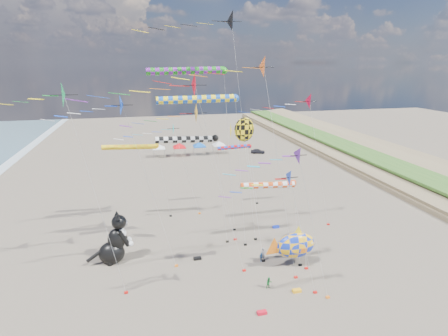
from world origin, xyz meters
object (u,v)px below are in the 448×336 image
object	(u,v)px
child_blue	(261,257)
parked_car	(258,151)
fish_inflatable	(295,245)
child_green	(269,283)
cat_inflatable	(113,238)
person_adult	(263,254)

from	to	relation	value
child_blue	parked_car	bearing A→B (deg)	53.03
fish_inflatable	child_blue	bearing A→B (deg)	152.60
parked_car	child_green	bearing A→B (deg)	178.82
fish_inflatable	parked_car	world-z (taller)	fish_inflatable
parked_car	cat_inflatable	bearing A→B (deg)	160.08
cat_inflatable	parked_car	xyz separation A→B (m)	(32.48, 44.28, -2.41)
child_green	child_blue	distance (m)	5.14
cat_inflatable	child_blue	world-z (taller)	cat_inflatable
cat_inflatable	child_blue	bearing A→B (deg)	-23.71
fish_inflatable	child_blue	xyz separation A→B (m)	(-3.35, 1.74, -2.04)
cat_inflatable	child_green	bearing A→B (deg)	-40.22
fish_inflatable	child_blue	distance (m)	4.29
child_green	child_blue	bearing A→B (deg)	71.18
fish_inflatable	parked_car	size ratio (longest dim) A/B	1.70
fish_inflatable	child_green	bearing A→B (deg)	-142.11
child_blue	parked_car	xyz separation A→B (m)	(15.92, 48.25, 0.06)
fish_inflatable	child_green	size ratio (longest dim) A/B	4.82
child_green	fish_inflatable	bearing A→B (deg)	29.32
fish_inflatable	parked_car	distance (m)	51.58
person_adult	parked_car	size ratio (longest dim) A/B	0.46
child_blue	person_adult	bearing A→B (deg)	-8.41
cat_inflatable	parked_car	bearing A→B (deg)	43.51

